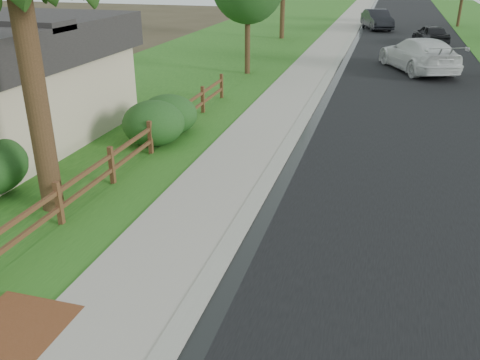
% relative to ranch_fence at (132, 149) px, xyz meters
% --- Properties ---
extents(ground, '(120.00, 120.00, 0.00)m').
position_rel_ranch_fence_xyz_m(ground, '(3.60, -6.40, -0.62)').
color(ground, '#3C3420').
extents(road, '(8.00, 90.00, 0.02)m').
position_rel_ranch_fence_xyz_m(road, '(8.20, 28.60, -0.61)').
color(road, black).
rests_on(road, ground).
extents(curb, '(0.40, 90.00, 0.12)m').
position_rel_ranch_fence_xyz_m(curb, '(4.00, 28.60, -0.56)').
color(curb, gray).
rests_on(curb, ground).
extents(wet_gutter, '(0.50, 90.00, 0.00)m').
position_rel_ranch_fence_xyz_m(wet_gutter, '(4.35, 28.60, -0.60)').
color(wet_gutter, black).
rests_on(wet_gutter, road).
extents(sidewalk, '(2.20, 90.00, 0.10)m').
position_rel_ranch_fence_xyz_m(sidewalk, '(2.70, 28.60, -0.57)').
color(sidewalk, '#A29A8D').
rests_on(sidewalk, ground).
extents(grass_strip, '(1.60, 90.00, 0.06)m').
position_rel_ranch_fence_xyz_m(grass_strip, '(0.80, 28.60, -0.59)').
color(grass_strip, '#225618').
rests_on(grass_strip, ground).
extents(lawn_near, '(9.00, 90.00, 0.04)m').
position_rel_ranch_fence_xyz_m(lawn_near, '(-4.40, 28.60, -0.60)').
color(lawn_near, '#225618').
rests_on(lawn_near, ground).
extents(ranch_fence, '(0.12, 16.92, 1.10)m').
position_rel_ranch_fence_xyz_m(ranch_fence, '(0.00, 0.00, 0.00)').
color(ranch_fence, '#50271A').
rests_on(ranch_fence, ground).
extents(white_suv, '(4.71, 6.61, 1.78)m').
position_rel_ranch_fence_xyz_m(white_suv, '(8.43, 17.06, 0.29)').
color(white_suv, silver).
rests_on(white_suv, road).
extents(dark_car_mid, '(2.67, 4.40, 1.40)m').
position_rel_ranch_fence_xyz_m(dark_car_mid, '(9.61, 27.03, 0.10)').
color(dark_car_mid, black).
rests_on(dark_car_mid, road).
extents(dark_car_far, '(3.11, 5.22, 1.62)m').
position_rel_ranch_fence_xyz_m(dark_car_far, '(5.60, 34.92, 0.21)').
color(dark_car_far, black).
rests_on(dark_car_far, road).
extents(boulder, '(1.29, 1.08, 0.75)m').
position_rel_ranch_fence_xyz_m(boulder, '(-0.30, 3.30, -0.24)').
color(boulder, brown).
rests_on(boulder, ground).
extents(shrub_c, '(2.10, 2.10, 1.47)m').
position_rel_ranch_fence_xyz_m(shrub_c, '(-0.30, 2.12, 0.12)').
color(shrub_c, '#1D4418').
rests_on(shrub_c, ground).
extents(shrub_d, '(2.60, 2.60, 1.37)m').
position_rel_ranch_fence_xyz_m(shrub_d, '(-0.30, 3.31, 0.07)').
color(shrub_d, '#1D4418').
rests_on(shrub_d, ground).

